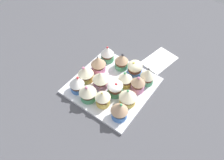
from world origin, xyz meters
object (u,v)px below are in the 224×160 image
object	(u,v)px
cupcake_7	(135,68)
cupcake_12	(138,83)
cupcake_3	(77,84)
cupcake_11	(147,76)
cupcake_14	(119,110)
cupcake_4	(122,61)
cupcake_0	(107,53)
baking_tray	(112,86)
napkin	(159,60)
cupcake_13	(128,97)
cupcake_10	(103,98)
cupcake_2	(86,73)
cupcake_6	(88,92)
cupcake_1	(98,64)
cupcake_5	(101,79)
cupcake_9	(115,88)
cupcake_8	(125,79)

from	to	relation	value
cupcake_7	cupcake_12	size ratio (longest dim) A/B	0.89
cupcake_3	cupcake_7	size ratio (longest dim) A/B	1.08
cupcake_11	cupcake_14	distance (cm)	19.46
cupcake_4	cupcake_14	world-z (taller)	cupcake_14
cupcake_0	cupcake_14	bearing A→B (deg)	45.30
baking_tray	napkin	world-z (taller)	baking_tray
cupcake_4	cupcake_13	distance (cm)	18.19
cupcake_7	cupcake_10	xyz separation A→B (cm)	(19.59, -1.32, 0.31)
cupcake_2	cupcake_13	bearing A→B (deg)	91.60
cupcake_2	cupcake_7	size ratio (longest dim) A/B	1.08
cupcake_0	cupcake_3	world-z (taller)	cupcake_0
cupcake_2	cupcake_14	world-z (taller)	cupcake_14
baking_tray	cupcake_0	distance (cm)	15.13
cupcake_14	cupcake_11	bearing A→B (deg)	-179.29
baking_tray	cupcake_6	bearing A→B (deg)	-17.37
cupcake_10	cupcake_14	xyz separation A→B (cm)	(0.98, 8.02, 0.55)
cupcake_10	cupcake_3	bearing A→B (deg)	-86.63
cupcake_1	napkin	xyz separation A→B (cm)	(-21.55, 17.76, -4.72)
cupcake_1	cupcake_5	distance (cm)	8.70
cupcake_7	cupcake_14	size ratio (longest dim) A/B	0.85
cupcake_7	cupcake_10	bearing A→B (deg)	-3.85
cupcake_14	napkin	world-z (taller)	cupcake_14
cupcake_2	cupcake_3	bearing A→B (deg)	7.41
cupcake_5	napkin	size ratio (longest dim) A/B	0.50
cupcake_4	cupcake_6	xyz separation A→B (cm)	(20.84, -0.78, 0.20)
napkin	baking_tray	bearing A→B (deg)	-18.67
cupcake_1	cupcake_4	distance (cm)	9.77
cupcake_2	baking_tray	bearing A→B (deg)	110.90
cupcake_3	cupcake_14	distance (cm)	20.01
cupcake_9	cupcake_8	bearing A→B (deg)	174.04
cupcake_10	cupcake_13	bearing A→B (deg)	130.37
cupcake_7	cupcake_1	bearing A→B (deg)	-61.93
cupcake_3	cupcake_11	bearing A→B (deg)	134.16
cupcake_5	cupcake_11	world-z (taller)	cupcake_11
cupcake_1	cupcake_7	world-z (taller)	cupcake_1
cupcake_14	cupcake_0	bearing A→B (deg)	-134.70
cupcake_1	cupcake_11	bearing A→B (deg)	106.88
cupcake_13	cupcake_14	size ratio (longest dim) A/B	0.84
cupcake_1	cupcake_9	bearing A→B (deg)	65.27
cupcake_4	napkin	world-z (taller)	cupcake_4
cupcake_11	cupcake_12	distance (cm)	5.31
cupcake_11	napkin	distance (cm)	16.41
cupcake_0	cupcake_7	bearing A→B (deg)	89.97
cupcake_9	napkin	world-z (taller)	cupcake_9
baking_tray	napkin	xyz separation A→B (cm)	(-24.78, 8.37, -0.30)
cupcake_9	cupcake_12	world-z (taller)	cupcake_12
cupcake_3	cupcake_1	bearing A→B (deg)	-179.79
baking_tray	cupcake_2	bearing A→B (deg)	-69.10
cupcake_3	cupcake_9	size ratio (longest dim) A/B	1.15
cupcake_1	cupcake_6	distance (cm)	15.12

